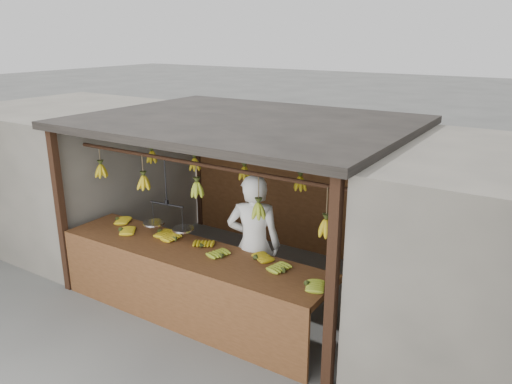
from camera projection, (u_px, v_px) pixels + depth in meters
The scene contains 8 objects.
ground at pixel (245, 282), 7.30m from camera, with size 80.00×80.00×0.00m, color #5B5B57.
stall at pixel (257, 146), 6.96m from camera, with size 4.30×3.30×2.40m.
neighbor_left at pixel (75, 171), 8.79m from camera, with size 3.00×3.00×2.30m, color slate.
counter at pixel (185, 268), 6.13m from camera, with size 3.72×0.85×0.96m.
hanging_bananas at pixel (244, 174), 6.81m from camera, with size 3.55×2.23×0.40m.
balance_scale at pixel (168, 223), 6.41m from camera, with size 0.73×0.32×0.91m.
vendor at pixel (254, 245), 6.26m from camera, with size 0.68×0.45×1.86m, color white.
bag_bundles at pixel (411, 213), 7.07m from camera, with size 0.08×0.26×1.20m.
Camera 1 is at (3.66, -5.44, 3.47)m, focal length 35.00 mm.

